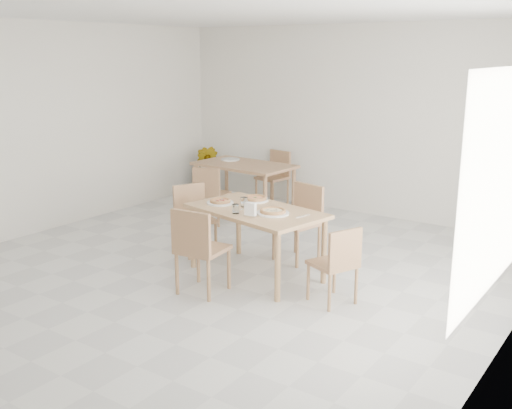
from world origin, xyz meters
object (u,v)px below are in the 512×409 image
Objects in this scene: chair_north at (302,217)px; tumbler_a at (244,202)px; chair_west at (193,214)px; plate_pepperoni at (220,203)px; second_table at (244,169)px; chair_south at (198,245)px; plate_margherita at (255,200)px; main_table at (256,217)px; pizza_mushroom at (273,211)px; pizza_margherita at (255,198)px; chair_back_n at (276,173)px; plate_mushroom at (273,213)px; chair_back_s at (210,191)px; chair_east at (338,260)px; napkin_holder at (250,210)px; pizza_pepperoni at (220,201)px; plate_empty at (230,159)px; tumbler_b at (236,209)px; potted_plant at (205,169)px.

tumbler_a is at bearing -99.80° from chair_north.
plate_pepperoni is (0.62, -0.25, 0.28)m from chair_west.
second_table is (-0.61, 1.88, 0.19)m from chair_west.
chair_south is 1.11m from plate_margherita.
pizza_mushroom is at bearing -1.22° from main_table.
chair_south is 1.12m from pizza_margherita.
plate_mushroom is at bearing -48.39° from chair_back_n.
chair_back_s is 1.56m from chair_back_n.
chair_north reaches higher than chair_east.
chair_west is at bearing 179.91° from main_table.
second_table is (-1.47, 1.80, -0.12)m from pizza_margherita.
chair_back_s reaches higher than second_table.
napkin_holder is at bearing -49.25° from second_table.
pizza_margherita is 1.80m from chair_back_s.
chair_back_s is at bearing 154.17° from main_table.
chair_south is 0.59× the size of second_table.
plate_margherita and plate_mushroom have the same top height.
chair_back_n is (-0.52, 2.62, 0.01)m from chair_west.
napkin_holder reaches higher than main_table.
chair_north is 0.63m from pizza_margherita.
pizza_mushroom is (0.72, -0.03, 0.02)m from plate_pepperoni.
chair_back_s reaches higher than pizza_pepperoni.
pizza_pepperoni is 0.64m from napkin_holder.
chair_north is at bearing 91.83° from main_table.
chair_back_n is at bearing 110.99° from napkin_holder.
pizza_margherita is at bearing 90.00° from plate_margherita.
plate_empty is at bearing 130.58° from tumbler_a.
second_table is (-1.23, 2.13, -0.09)m from plate_pepperoni.
chair_back_s is 0.98× the size of chair_back_n.
second_table is 1.80× the size of chair_back_n.
chair_south reaches higher than plate_margherita.
pizza_margherita is at bearing 101.27° from tumbler_a.
pizza_mushroom is at bearing -44.56° from second_table.
potted_plant is at bearing 134.40° from tumbler_b.
chair_west is at bearing 158.50° from pizza_pepperoni.
chair_west is 1.40m from pizza_mushroom.
chair_back_n is (-1.14, 2.86, -0.27)m from plate_pepperoni.
plate_empty is at bearing 125.27° from pizza_pepperoni.
plate_pepperoni is at bearing 177.91° from plate_mushroom.
tumbler_a is at bearing -78.73° from pizza_margherita.
pizza_mushroom is 0.20× the size of second_table.
plate_mushroom is 1.16× the size of plate_empty.
chair_back_n is at bearing 35.84° from chair_west.
chair_east is at bearing -9.90° from plate_mushroom.
pizza_pepperoni is at bearing -74.08° from chair_south.
tumbler_b is (0.39, -0.23, 0.04)m from plate_pepperoni.
chair_north is 0.85m from tumbler_a.
chair_back_s is at bearing -68.98° from plate_empty.
main_table is 5.38× the size of plate_pepperoni.
tumbler_b is at bearing -147.83° from plate_mushroom.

